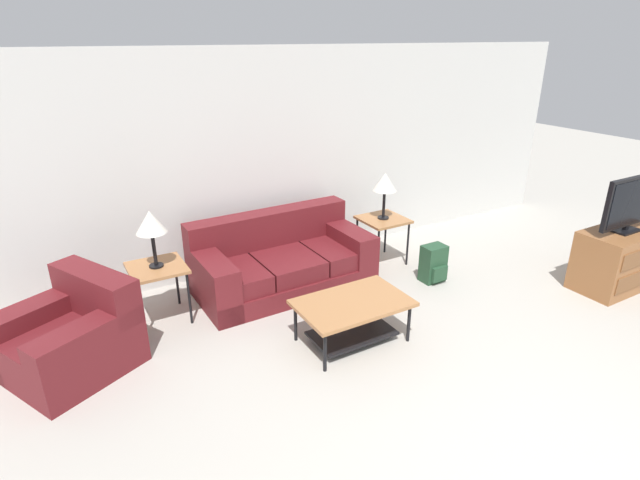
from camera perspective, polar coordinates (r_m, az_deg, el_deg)
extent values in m
cube|color=silver|center=(6.11, -4.56, 9.11)|extent=(9.19, 0.06, 2.60)
cube|color=maroon|center=(5.75, -4.10, -4.42)|extent=(1.98, 1.02, 0.22)
cube|color=maroon|center=(5.41, -10.25, -4.08)|extent=(0.65, 0.89, 0.20)
cube|color=maroon|center=(5.64, -4.07, -2.60)|extent=(0.65, 0.89, 0.20)
cube|color=maroon|center=(5.94, 1.54, -1.22)|extent=(0.65, 0.89, 0.20)
cube|color=maroon|center=(5.84, -5.86, 1.43)|extent=(1.97, 0.30, 0.40)
cube|color=maroon|center=(5.38, -12.16, -4.72)|extent=(0.30, 0.98, 0.58)
cube|color=maroon|center=(6.06, 2.93, -1.04)|extent=(0.30, 0.98, 0.58)
cube|color=maroon|center=(4.89, -26.81, -11.03)|extent=(1.26, 1.26, 0.40)
cube|color=maroon|center=(4.84, -24.26, -5.43)|extent=(0.65, 0.96, 0.40)
cube|color=maroon|center=(5.12, -28.96, -8.88)|extent=(0.95, 0.65, 0.56)
cube|color=maroon|center=(4.59, -24.74, -11.72)|extent=(0.95, 0.65, 0.56)
cube|color=#A87042|center=(4.65, 3.75, -7.20)|extent=(1.04, 0.67, 0.04)
cylinder|color=black|center=(4.36, 0.58, -12.66)|extent=(0.03, 0.03, 0.39)
cylinder|color=black|center=(4.82, 10.11, -9.33)|extent=(0.03, 0.03, 0.39)
cylinder|color=black|center=(4.76, -2.81, -9.38)|extent=(0.03, 0.03, 0.39)
cylinder|color=black|center=(5.18, 6.26, -6.66)|extent=(0.03, 0.03, 0.39)
cube|color=black|center=(4.82, 3.66, -10.57)|extent=(0.78, 0.47, 0.02)
cube|color=#A87042|center=(5.17, -18.16, -3.04)|extent=(0.54, 0.54, 0.03)
cylinder|color=black|center=(5.06, -19.68, -7.57)|extent=(0.03, 0.03, 0.56)
cylinder|color=black|center=(5.14, -14.70, -6.48)|extent=(0.03, 0.03, 0.56)
cylinder|color=black|center=(5.47, -20.66, -5.42)|extent=(0.03, 0.03, 0.56)
cylinder|color=black|center=(5.54, -16.04, -4.44)|extent=(0.03, 0.03, 0.56)
cube|color=#A87042|center=(6.24, 7.22, 2.34)|extent=(0.54, 0.54, 0.03)
cylinder|color=black|center=(6.05, 6.65, -1.31)|extent=(0.03, 0.03, 0.56)
cylinder|color=black|center=(6.32, 9.99, -0.46)|extent=(0.03, 0.03, 0.56)
cylinder|color=black|center=(6.39, 4.23, 0.11)|extent=(0.03, 0.03, 0.56)
cylinder|color=black|center=(6.64, 7.49, 0.86)|extent=(0.03, 0.03, 0.56)
cylinder|color=black|center=(5.16, -18.19, -2.80)|extent=(0.14, 0.14, 0.02)
cylinder|color=black|center=(5.09, -18.43, -0.97)|extent=(0.04, 0.04, 0.34)
cone|color=white|center=(4.99, -18.82, 1.98)|extent=(0.29, 0.29, 0.22)
cylinder|color=black|center=(6.23, 7.23, 2.55)|extent=(0.14, 0.14, 0.02)
cylinder|color=black|center=(6.17, 7.31, 4.11)|extent=(0.04, 0.04, 0.34)
cone|color=white|center=(6.09, 7.44, 6.61)|extent=(0.29, 0.29, 0.22)
cube|color=#935B33|center=(6.59, 30.89, -1.89)|extent=(0.99, 0.54, 0.69)
cube|color=brown|center=(6.53, 32.71, -3.71)|extent=(0.87, 0.01, 0.19)
cube|color=black|center=(6.48, 31.50, 0.97)|extent=(0.33, 0.20, 0.02)
cube|color=black|center=(6.46, 31.56, 1.25)|extent=(0.06, 0.04, 0.05)
cube|color=black|center=(6.38, 32.11, 3.80)|extent=(0.94, 0.05, 0.56)
cube|color=black|center=(6.37, 32.32, 3.72)|extent=(0.87, 0.01, 0.49)
cube|color=#23472D|center=(5.99, 12.80, -2.61)|extent=(0.27, 0.20, 0.44)
cube|color=#23472D|center=(5.95, 13.48, -3.79)|extent=(0.21, 0.05, 0.18)
cylinder|color=#23472D|center=(6.01, 11.54, -2.17)|extent=(0.02, 0.02, 0.33)
cylinder|color=#23472D|center=(6.11, 12.61, -1.87)|extent=(0.02, 0.02, 0.33)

